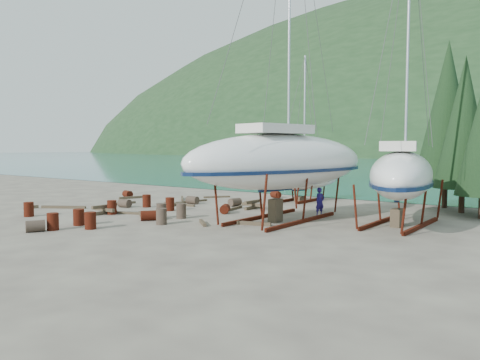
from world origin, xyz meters
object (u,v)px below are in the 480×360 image
Objects in this scene: worker at (320,202)px; large_sailboat_near at (282,161)px; large_sailboat_far at (401,174)px; small_sailboat_shore at (302,177)px.

large_sailboat_near is at bearing -179.37° from worker.
large_sailboat_far is 12.07m from small_sailboat_shore.
large_sailboat_near is 1.89× the size of small_sailboat_shore.
large_sailboat_far is 1.51× the size of small_sailboat_shore.
worker is at bearing 82.20° from large_sailboat_near.
large_sailboat_far is 9.60× the size of worker.
large_sailboat_far is at bearing -73.64° from worker.
worker is (-5.01, 0.41, -1.89)m from large_sailboat_far.
large_sailboat_near is 3.88m from worker.
large_sailboat_near reaches higher than large_sailboat_far.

